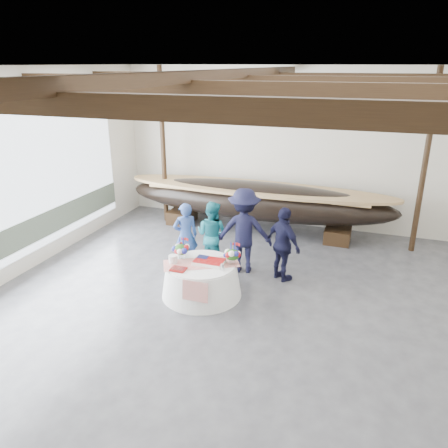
% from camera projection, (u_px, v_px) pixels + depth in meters
% --- Properties ---
extents(floor, '(10.00, 12.00, 0.01)m').
position_uv_depth(floor, '(217.00, 330.00, 7.90)').
color(floor, '#3D3D42').
rests_on(floor, ground).
extents(wall_back, '(10.00, 0.02, 4.50)m').
position_uv_depth(wall_back, '(289.00, 149.00, 12.43)').
color(wall_back, silver).
rests_on(wall_back, ground).
extents(ceiling, '(10.00, 12.00, 0.01)m').
position_uv_depth(ceiling, '(215.00, 66.00, 6.34)').
color(ceiling, white).
rests_on(ceiling, wall_back).
extents(pavilion_structure, '(9.80, 11.76, 4.50)m').
position_uv_depth(pavilion_structure, '(233.00, 97.00, 7.27)').
color(pavilion_structure, black).
rests_on(pavilion_structure, ground).
extents(open_bay, '(0.03, 7.00, 3.20)m').
position_uv_depth(open_bay, '(23.00, 193.00, 9.69)').
color(open_bay, silver).
rests_on(open_bay, ground).
extents(longboat_display, '(7.69, 1.54, 1.44)m').
position_uv_depth(longboat_display, '(256.00, 200.00, 12.24)').
color(longboat_display, black).
rests_on(longboat_display, ground).
extents(banquet_table, '(1.65, 1.65, 0.71)m').
position_uv_depth(banquet_table, '(202.00, 279.00, 8.99)').
color(banquet_table, silver).
rests_on(banquet_table, ground).
extents(tabletop_items, '(1.60, 1.20, 0.40)m').
position_uv_depth(tabletop_items, '(203.00, 255.00, 8.92)').
color(tabletop_items, '#B41A12').
rests_on(tabletop_items, banquet_table).
extents(guest_woman_blue, '(0.69, 0.65, 1.58)m').
position_uv_depth(guest_woman_blue, '(186.00, 236.00, 10.09)').
color(guest_woman_blue, navy).
rests_on(guest_woman_blue, ground).
extents(guest_woman_teal, '(0.87, 0.73, 1.60)m').
position_uv_depth(guest_woman_teal, '(212.00, 235.00, 10.12)').
color(guest_woman_teal, teal).
rests_on(guest_woman_teal, ground).
extents(guest_man_left, '(1.40, 0.99, 1.97)m').
position_uv_depth(guest_man_left, '(244.00, 231.00, 9.85)').
color(guest_man_left, black).
rests_on(guest_man_left, ground).
extents(guest_man_right, '(1.04, 0.91, 1.68)m').
position_uv_depth(guest_man_right, '(283.00, 245.00, 9.47)').
color(guest_man_right, black).
rests_on(guest_man_right, ground).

